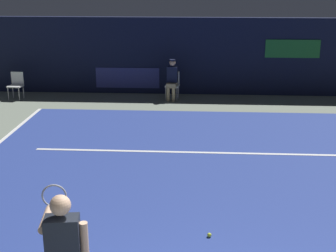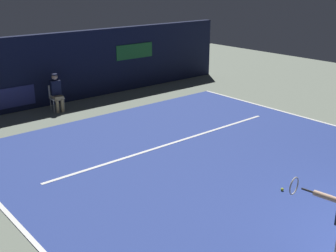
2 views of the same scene
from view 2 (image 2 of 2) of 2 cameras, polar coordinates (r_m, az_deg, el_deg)
ground_plane at (r=10.81m, az=7.12°, el=-5.27°), size 29.85×29.85×0.00m
court_surface at (r=10.81m, az=7.12°, el=-5.24°), size 10.07×10.95×0.01m
line_sideline_left at (r=14.65m, az=20.56°, el=0.32°), size 0.10×10.95×0.01m
line_sideline_right at (r=8.30m, az=-17.94°, el=-14.25°), size 0.10×10.95×0.01m
line_service at (r=12.07m, az=0.47°, el=-2.35°), size 7.85×0.10×0.01m
back_wall at (r=16.53m, az=-13.25°, el=7.73°), size 14.81×0.33×2.60m
line_judge_on_chair at (r=15.42m, az=-14.78°, el=4.45°), size 0.48×0.56×1.32m
tennis_ball at (r=9.81m, az=15.11°, el=-8.23°), size 0.07×0.07×0.07m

